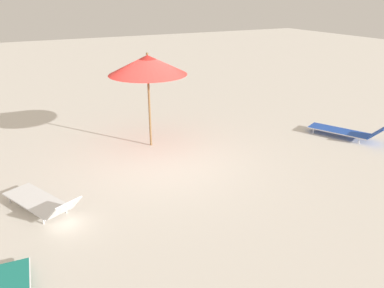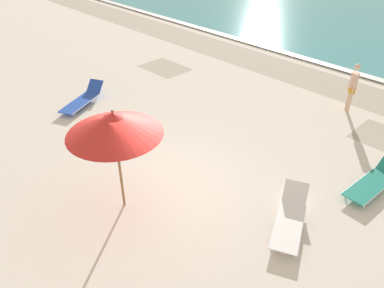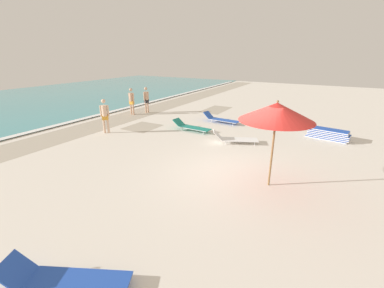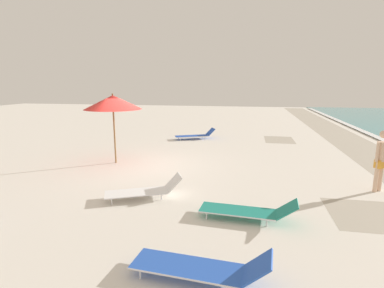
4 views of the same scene
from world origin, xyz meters
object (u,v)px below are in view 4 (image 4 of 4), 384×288
object	(u,v)px
beach_umbrella	(113,102)
sun_lounger_near_water_left	(145,190)
sun_lounger_under_umbrella	(201,267)
sun_lounger_near_water_right	(196,135)
sun_lounger_beside_umbrella	(248,210)
beachgoer_shoreline_child	(381,157)

from	to	relation	value
beach_umbrella	sun_lounger_near_water_left	xyz separation A→B (m)	(3.27, 2.36, -2.12)
sun_lounger_under_umbrella	sun_lounger_near_water_right	bearing A→B (deg)	-164.54
sun_lounger_beside_umbrella	beach_umbrella	bearing A→B (deg)	-124.08
sun_lounger_beside_umbrella	beachgoer_shoreline_child	bearing A→B (deg)	129.26
sun_lounger_under_umbrella	sun_lounger_near_water_left	size ratio (longest dim) A/B	1.07
sun_lounger_near_water_left	beach_umbrella	bearing A→B (deg)	-169.18
beach_umbrella	sun_lounger_beside_umbrella	bearing A→B (deg)	51.55
sun_lounger_near_water_left	sun_lounger_near_water_right	size ratio (longest dim) A/B	0.94
sun_lounger_under_umbrella	beachgoer_shoreline_child	size ratio (longest dim) A/B	1.27
sun_lounger_beside_umbrella	sun_lounger_near_water_right	world-z (taller)	sun_lounger_near_water_right
beach_umbrella	beachgoer_shoreline_child	distance (m)	8.97
sun_lounger_beside_umbrella	beachgoer_shoreline_child	size ratio (longest dim) A/B	1.25
beach_umbrella	sun_lounger_near_water_left	distance (m)	4.55
sun_lounger_beside_umbrella	beachgoer_shoreline_child	distance (m)	4.50
sun_lounger_near_water_left	sun_lounger_beside_umbrella	bearing A→B (deg)	49.04
sun_lounger_under_umbrella	sun_lounger_near_water_left	bearing A→B (deg)	-141.83
beach_umbrella	beachgoer_shoreline_child	world-z (taller)	beach_umbrella
sun_lounger_near_water_right	beachgoer_shoreline_child	distance (m)	9.71
sun_lounger_near_water_left	sun_lounger_near_water_right	world-z (taller)	sun_lounger_near_water_left
beach_umbrella	sun_lounger_under_umbrella	bearing A→B (deg)	34.63
sun_lounger_near_water_left	beachgoer_shoreline_child	distance (m)	6.66
beach_umbrella	sun_lounger_near_water_right	world-z (taller)	beach_umbrella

